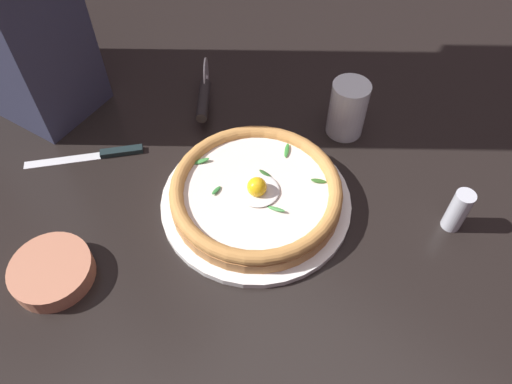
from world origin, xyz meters
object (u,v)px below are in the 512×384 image
object	(u,v)px
pizza_cutter	(204,94)
pepper_shaker	(458,211)
side_bowl	(52,271)
table_knife	(102,154)
pizza	(256,192)
drinking_glass	(347,112)

from	to	relation	value
pizza_cutter	pepper_shaker	size ratio (longest dim) A/B	1.62
side_bowl	pizza_cutter	size ratio (longest dim) A/B	0.94
pepper_shaker	side_bowl	bearing A→B (deg)	49.21
side_bowl	pepper_shaker	distance (m)	0.65
pepper_shaker	table_knife	bearing A→B (deg)	26.25
pizza	pizza_cutter	xyz separation A→B (m)	(0.24, -0.12, 0.01)
table_knife	pizza	bearing A→B (deg)	-160.61
pizza	pizza_cutter	distance (m)	0.27
table_knife	drinking_glass	bearing A→B (deg)	-131.07
table_knife	pepper_shaker	size ratio (longest dim) A/B	2.19
pizza_cutter	drinking_glass	bearing A→B (deg)	-152.48
pizza	table_knife	xyz separation A→B (m)	(0.29, 0.10, -0.03)
table_knife	pizza_cutter	bearing A→B (deg)	-104.11
drinking_glass	pepper_shaker	xyz separation A→B (m)	(-0.26, 0.07, -0.01)
pizza	drinking_glass	world-z (taller)	drinking_glass
side_bowl	table_knife	distance (m)	0.26
pizza_cutter	pepper_shaker	distance (m)	0.52
side_bowl	drinking_glass	bearing A→B (deg)	-105.83
side_bowl	pepper_shaker	bearing A→B (deg)	-130.79
pizza_cutter	drinking_glass	distance (m)	0.28
side_bowl	pepper_shaker	xyz separation A→B (m)	(-0.42, -0.49, 0.03)
pizza	pizza_cutter	bearing A→B (deg)	-26.45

